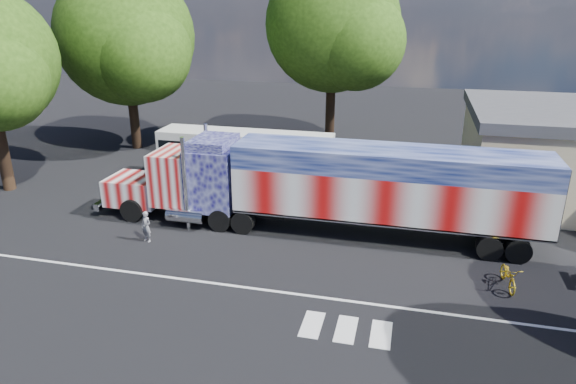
% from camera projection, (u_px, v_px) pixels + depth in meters
% --- Properties ---
extents(ground, '(100.00, 100.00, 0.00)m').
position_uv_depth(ground, '(272.00, 254.00, 23.03)').
color(ground, black).
extents(lane_markings, '(30.00, 2.67, 0.01)m').
position_uv_depth(lane_markings, '(289.00, 304.00, 19.22)').
color(lane_markings, silver).
rests_on(lane_markings, ground).
extents(semi_truck, '(22.09, 3.49, 4.71)m').
position_uv_depth(semi_truck, '(329.00, 185.00, 24.49)').
color(semi_truck, black).
rests_on(semi_truck, ground).
extents(coach_bus, '(10.83, 2.52, 3.15)m').
position_uv_depth(coach_bus, '(245.00, 156.00, 31.80)').
color(coach_bus, silver).
rests_on(coach_bus, ground).
extents(woman, '(0.63, 0.50, 1.50)m').
position_uv_depth(woman, '(146.00, 227.00, 24.03)').
color(woman, slate).
rests_on(woman, ground).
extents(bicycle, '(0.89, 1.96, 1.00)m').
position_uv_depth(bicycle, '(509.00, 276.00, 20.26)').
color(bicycle, gold).
rests_on(bicycle, ground).
extents(tree_nw_a, '(10.38, 9.89, 13.23)m').
position_uv_depth(tree_nw_a, '(127.00, 37.00, 36.80)').
color(tree_nw_a, black).
rests_on(tree_nw_a, ground).
extents(tree_n_mid, '(10.16, 9.68, 13.92)m').
position_uv_depth(tree_n_mid, '(335.00, 25.00, 36.76)').
color(tree_n_mid, black).
rests_on(tree_n_mid, ground).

